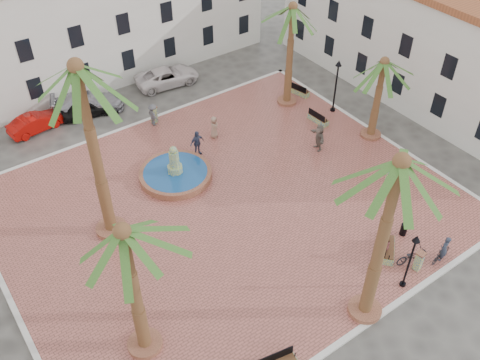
{
  "coord_description": "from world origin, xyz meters",
  "views": [
    {
      "loc": [
        -13.11,
        -19.86,
        22.41
      ],
      "look_at": [
        1.0,
        0.0,
        1.6
      ],
      "focal_mm": 40.0,
      "sensor_mm": 36.0,
      "label": 1
    }
  ],
  "objects": [
    {
      "name": "bicycle_a",
      "position": [
        5.58,
        -9.57,
        0.65
      ],
      "size": [
        2.01,
        1.11,
        1.0
      ],
      "primitive_type": "imported",
      "rotation": [
        0.0,
        0.0,
        1.33
      ],
      "color": "black",
      "rests_on": "plaza"
    },
    {
      "name": "bench_ne",
      "position": [
        11.85,
        7.24,
        0.41
      ],
      "size": [
        0.9,
        1.79,
        0.91
      ],
      "rotation": [
        0.0,
        0.0,
        1.8
      ],
      "color": "#89A371",
      "rests_on": "plaza"
    },
    {
      "name": "kerb_w",
      "position": [
        -13.0,
        0.0,
        0.08
      ],
      "size": [
        0.3,
        22.3,
        0.16
      ],
      "primitive_type": "cube",
      "color": "silver",
      "rests_on": "ground"
    },
    {
      "name": "cyclist_a",
      "position": [
        7.08,
        -10.4,
        0.99
      ],
      "size": [
        0.69,
        0.53,
        1.67
      ],
      "primitive_type": "imported",
      "rotation": [
        0.0,
        0.0,
        3.38
      ],
      "color": "#2A3142",
      "rests_on": "plaza"
    },
    {
      "name": "car_white",
      "position": [
        4.28,
        14.79,
        0.72
      ],
      "size": [
        5.41,
        2.96,
        1.44
      ],
      "primitive_type": "imported",
      "rotation": [
        0.0,
        0.0,
        1.46
      ],
      "color": "white",
      "rests_on": "ground"
    },
    {
      "name": "car_red",
      "position": [
        -6.64,
        14.57,
        0.66
      ],
      "size": [
        4.16,
        1.94,
        1.32
      ],
      "primitive_type": "imported",
      "rotation": [
        0.0,
        0.0,
        1.71
      ],
      "color": "#B10C07",
      "rests_on": "ground"
    },
    {
      "name": "bench_se",
      "position": [
        5.05,
        -8.39,
        0.44
      ],
      "size": [
        1.85,
        1.71,
        1.02
      ],
      "rotation": [
        0.0,
        0.0,
        0.71
      ],
      "color": "#89A371",
      "rests_on": "plaza"
    },
    {
      "name": "bollard_se",
      "position": [
        5.46,
        -10.09,
        0.8
      ],
      "size": [
        0.51,
        0.51,
        1.25
      ],
      "rotation": [
        0.0,
        0.0,
        0.15
      ],
      "color": "#89A371",
      "rests_on": "plaza"
    },
    {
      "name": "car_silver",
      "position": [
        -2.56,
        14.75,
        0.77
      ],
      "size": [
        5.69,
        3.85,
        1.53
      ],
      "primitive_type": "imported",
      "rotation": [
        0.0,
        0.0,
        1.21
      ],
      "color": "#A1A0A8",
      "rests_on": "ground"
    },
    {
      "name": "ground",
      "position": [
        0.0,
        0.0,
        0.0
      ],
      "size": [
        120.0,
        120.0,
        0.0
      ],
      "primitive_type": "plane",
      "color": "#56544F",
      "rests_on": "ground"
    },
    {
      "name": "bench_e",
      "position": [
        10.47,
        3.45,
        0.41
      ],
      "size": [
        0.62,
        1.74,
        0.91
      ],
      "rotation": [
        0.0,
        0.0,
        1.63
      ],
      "color": "#89A371",
      "rests_on": "plaza"
    },
    {
      "name": "fountain",
      "position": [
        -1.22,
        4.04,
        0.48
      ],
      "size": [
        4.68,
        4.68,
        2.42
      ],
      "color": "#A15E43",
      "rests_on": "plaza"
    },
    {
      "name": "kerb_n",
      "position": [
        0.0,
        11.0,
        0.08
      ],
      "size": [
        26.3,
        0.3,
        0.16
      ],
      "primitive_type": "cube",
      "color": "silver",
      "rests_on": "ground"
    },
    {
      "name": "building_north",
      "position": [
        -0.0,
        19.99,
        4.77
      ],
      "size": [
        30.4,
        7.4,
        9.5
      ],
      "color": "white",
      "rests_on": "ground"
    },
    {
      "name": "bollard_n",
      "position": [
        0.69,
        10.4,
        0.83
      ],
      "size": [
        0.53,
        0.53,
        1.32
      ],
      "rotation": [
        0.0,
        0.0,
        0.14
      ],
      "color": "#89A371",
      "rests_on": "plaza"
    },
    {
      "name": "palm_nw",
      "position": [
        -6.64,
        2.06,
        9.65
      ],
      "size": [
        5.78,
        5.78,
        10.96
      ],
      "color": "#A15E43",
      "rests_on": "plaza"
    },
    {
      "name": "building_east",
      "position": [
        19.99,
        2.0,
        4.52
      ],
      "size": [
        7.4,
        26.4,
        9.0
      ],
      "rotation": [
        0.0,
        0.0,
        1.57
      ],
      "color": "white",
      "rests_on": "ground"
    },
    {
      "name": "pedestrian_north",
      "position": [
        0.5,
        10.12,
        1.0
      ],
      "size": [
        0.72,
        1.15,
        1.7
      ],
      "primitive_type": "imported",
      "rotation": [
        0.0,
        0.0,
        1.65
      ],
      "color": "#48484C",
      "rests_on": "plaza"
    },
    {
      "name": "kerb_s",
      "position": [
        0.0,
        -11.0,
        0.08
      ],
      "size": [
        26.3,
        0.3,
        0.16
      ],
      "primitive_type": "cube",
      "color": "silver",
      "rests_on": "ground"
    },
    {
      "name": "palm_ne",
      "position": [
        10.31,
        6.87,
        6.97
      ],
      "size": [
        4.76,
        4.76,
        7.97
      ],
      "color": "#A15E43",
      "rests_on": "plaza"
    },
    {
      "name": "litter_bin",
      "position": [
        6.82,
        -7.92,
        0.53
      ],
      "size": [
        0.39,
        0.39,
        0.76
      ],
      "primitive_type": "cylinder",
      "color": "black",
      "rests_on": "plaza"
    },
    {
      "name": "pedestrian_east",
      "position": [
        8.28,
        1.0,
        1.11
      ],
      "size": [
        1.07,
        1.86,
        1.92
      ],
      "primitive_type": "imported",
      "rotation": [
        0.0,
        0.0,
        -1.87
      ],
      "color": "#6D6157",
      "rests_on": "plaza"
    },
    {
      "name": "bollard_e",
      "position": [
        9.58,
        -4.3,
        0.83
      ],
      "size": [
        0.52,
        0.52,
        1.31
      ],
      "rotation": [
        0.0,
        0.0,
        0.13
      ],
      "color": "#89A371",
      "rests_on": "plaza"
    },
    {
      "name": "lamppost_e",
      "position": [
        12.4,
        3.93,
        2.99
      ],
      "size": [
        0.46,
        0.46,
        4.2
      ],
      "color": "black",
      "rests_on": "plaza"
    },
    {
      "name": "palm_s",
      "position": [
        1.22,
        -10.4,
        8.7
      ],
      "size": [
        5.47,
        5.47,
        9.9
      ],
      "color": "#A15E43",
      "rests_on": "plaza"
    },
    {
      "name": "lamppost_s",
      "position": [
        4.02,
        -10.4,
        2.65
      ],
      "size": [
        0.4,
        0.4,
        3.7
      ],
      "color": "black",
      "rests_on": "plaza"
    },
    {
      "name": "bicycle_b",
      "position": [
        6.95,
        -10.4,
        0.63
      ],
      "size": [
        1.62,
        0.59,
        0.95
      ],
      "primitive_type": "imported",
      "rotation": [
        0.0,
        0.0,
        1.66
      ],
      "color": "black",
      "rests_on": "plaza"
    },
    {
      "name": "pedestrian_fountain_a",
      "position": [
        3.24,
        6.28,
        0.98
      ],
      "size": [
        0.96,
        0.92,
        1.65
      ],
      "primitive_type": "imported",
      "rotation": [
        0.0,
        0.0,
        0.69
      ],
      "color": "#9E7D67",
      "rests_on": "plaza"
    },
    {
      "name": "palm_e",
      "position": [
        12.38,
        -0.01,
        5.23
      ],
      "size": [
        4.68,
        4.68,
        6.14
      ],
      "color": "#A15E43",
      "rests_on": "plaza"
    },
    {
      "name": "kerb_e",
      "position": [
        13.0,
        0.0,
        0.08
      ],
      "size": [
        0.3,
        22.3,
        0.16
      ],
      "primitive_type": "cube",
      "color": "silver",
      "rests_on": "ground"
    },
    {
      "name": "pedestrian_fountain_b",
      "position": [
        1.22,
        5.28,
        1.08
      ],
      "size": [
        1.13,
        0.56,
        1.85
      ],
      "primitive_type": "imported",
      "rotation": [
        0.0,
        0.0,
        0.1
      ],
      "color": "#353C56",
      "rests_on": "plaza"
    },
    {
      "name": "car_black",
      "position": [
        -2.91,
        14.26,
        0.65
      ],
      "size": [
        4.03,
        2.12,
        1.31
      ],
      "primitive_type": "imported",
      "rotation": [
        0.0,
        0.0,
        1.42
      ],
      "color": "black",
      "rests_on": "ground"
    },
    {
      "name": "plaza",
      "position": [
        0.0,
        0.0,
        0.07
      ],
      "size": [
        26.0,
        22.0,
        0.15
      ],
      "primitive_type": "cube",
      "color": "#AD5D51",
      "rests_on": "ground"
    },
    {
      "name": "cyclist_b",
      "position": [
        4.57,
        -8.36,
        0.98
      ],
      "size": [
        1.02,
        1.01,
        1.66
      ],
      "primitive_type": "imported",
      "rotation": [
        0.0,
        0.0,
        3.9
      ],
      "color": "maroon",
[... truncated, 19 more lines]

